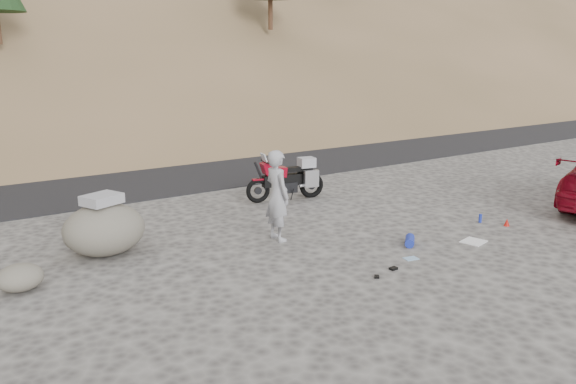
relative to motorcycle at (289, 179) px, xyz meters
name	(u,v)px	position (x,y,z in m)	size (l,w,h in m)	color
ground	(336,241)	(-1.20, -3.48, -0.57)	(140.00, 140.00, 0.00)	#43403E
road	(168,171)	(-1.20, 5.52, -0.57)	(120.00, 7.00, 0.05)	black
motorcycle	(289,179)	(0.00, 0.00, 0.00)	(2.23, 0.90, 1.34)	black
man	(277,239)	(-2.13, -2.67, -0.57)	(0.70, 0.46, 1.92)	#96969B
boulder	(104,229)	(-5.41, -1.55, -0.05)	(1.79, 1.60, 1.20)	#59544C
small_rock	(20,278)	(-7.11, -2.51, -0.35)	(0.83, 0.76, 0.45)	#59544C
gear_white_cloth	(474,241)	(1.17, -5.13, -0.56)	(0.48, 0.43, 0.02)	white
gear_blue_mat	(410,241)	(-0.08, -4.51, -0.48)	(0.19, 0.19, 0.46)	#192A9B
gear_bottle	(480,218)	(2.47, -4.30, -0.47)	(0.07, 0.07, 0.20)	#192A9B
gear_funnel	(507,222)	(2.74, -4.82, -0.49)	(0.13, 0.13, 0.17)	red
gear_glove_a	(393,268)	(-1.33, -5.31, -0.55)	(0.15, 0.10, 0.04)	black
gear_glove_b	(377,277)	(-1.85, -5.43, -0.55)	(0.11, 0.08, 0.04)	black
gear_blue_cloth	(411,258)	(-0.65, -5.10, -0.57)	(0.27, 0.20, 0.01)	#86ADCF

